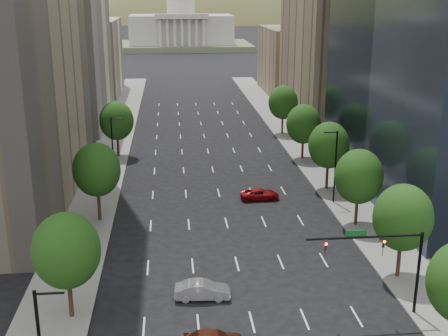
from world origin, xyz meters
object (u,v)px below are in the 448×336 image
object	(u,v)px
capitol	(181,29)
car_silver	(202,290)
traffic_signal	(389,256)
car_red_far	(260,194)

from	to	relation	value
capitol	car_silver	world-z (taller)	capitol
traffic_signal	car_red_far	world-z (taller)	traffic_signal
traffic_signal	capitol	size ratio (longest dim) A/B	0.15
traffic_signal	car_red_far	size ratio (longest dim) A/B	1.90
capitol	traffic_signal	bearing A→B (deg)	-87.26
traffic_signal	car_red_far	xyz separation A→B (m)	(-5.71, 27.13, -4.51)
capitol	car_silver	size ratio (longest dim) A/B	12.95
car_silver	car_red_far	bearing A→B (deg)	-16.76
car_silver	car_red_far	world-z (taller)	car_silver
capitol	car_silver	xyz separation A→B (m)	(-3.60, -215.76, -7.81)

